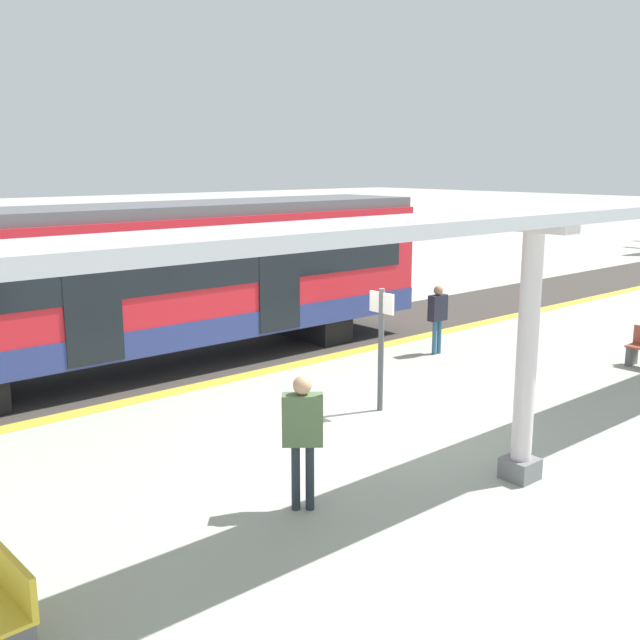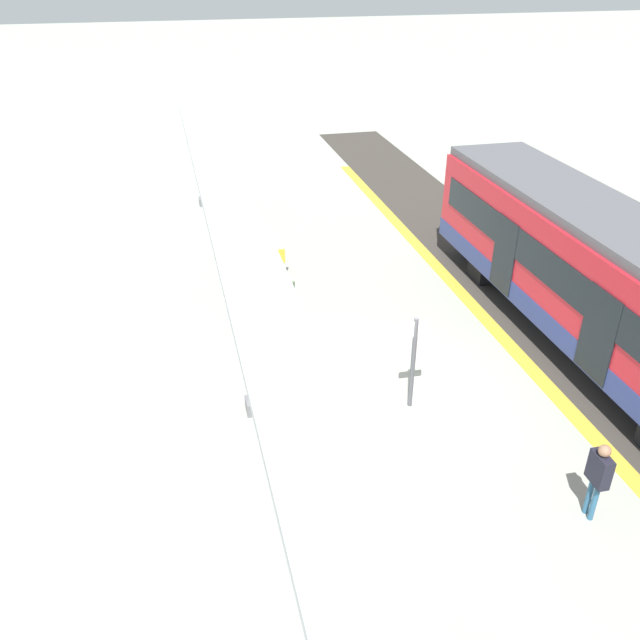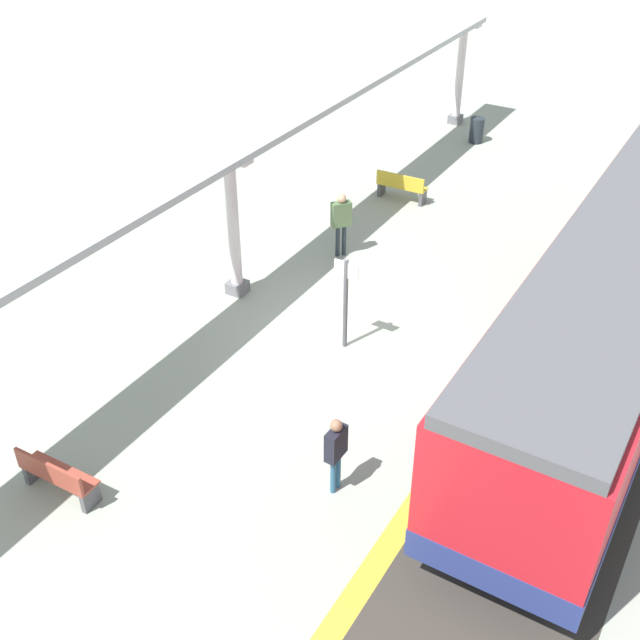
% 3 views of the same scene
% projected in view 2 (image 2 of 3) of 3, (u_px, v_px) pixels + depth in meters
% --- Properties ---
extents(ground_plane, '(176.00, 176.00, 0.00)m').
position_uv_depth(ground_plane, '(399.00, 396.00, 14.95)').
color(ground_plane, '#989F90').
extents(tactile_edge_strip, '(0.41, 34.92, 0.01)m').
position_uv_depth(tactile_edge_strip, '(538.00, 376.00, 15.64)').
color(tactile_edge_strip, gold).
rests_on(tactile_edge_strip, ground).
extents(trackbed, '(3.20, 46.92, 0.01)m').
position_uv_depth(trackbed, '(605.00, 366.00, 16.00)').
color(trackbed, '#38332D').
rests_on(trackbed, ground).
extents(train_near_carriage, '(2.65, 12.78, 3.48)m').
position_uv_depth(train_near_carriage, '(596.00, 279.00, 15.98)').
color(train_near_carriage, red).
rests_on(train_near_carriage, ground).
extents(canopy_pillar_nearest, '(1.10, 0.44, 3.56)m').
position_uv_depth(canopy_pillar_nearest, '(201.00, 159.00, 25.02)').
color(canopy_pillar_nearest, slate).
rests_on(canopy_pillar_nearest, ground).
extents(canopy_pillar_second, '(1.10, 0.44, 3.56)m').
position_uv_depth(canopy_pillar_second, '(252.00, 340.00, 13.57)').
color(canopy_pillar_second, slate).
rests_on(canopy_pillar_second, ground).
extents(canopy_beam, '(1.20, 28.12, 0.16)m').
position_uv_depth(canopy_beam, '(249.00, 261.00, 12.54)').
color(canopy_beam, '#A8AAB2').
rests_on(canopy_beam, canopy_pillar_nearest).
extents(bench_mid_platform, '(1.51, 0.49, 0.86)m').
position_uv_depth(bench_mid_platform, '(260.00, 263.00, 20.13)').
color(bench_mid_platform, gold).
rests_on(bench_mid_platform, ground).
extents(trash_bin, '(0.48, 0.48, 0.86)m').
position_uv_depth(trash_bin, '(243.00, 203.00, 24.80)').
color(trash_bin, '#222930').
rests_on(trash_bin, ground).
extents(platform_info_sign, '(0.56, 0.10, 2.20)m').
position_uv_depth(platform_info_sign, '(414.00, 354.00, 13.99)').
color(platform_info_sign, '#4C4C51').
rests_on(platform_info_sign, ground).
extents(passenger_waiting_near_edge, '(0.22, 0.46, 1.59)m').
position_uv_depth(passenger_waiting_near_edge, '(599.00, 473.00, 11.32)').
color(passenger_waiting_near_edge, '#2B5A7B').
rests_on(passenger_waiting_near_edge, ground).
extents(passenger_by_the_benches, '(0.50, 0.54, 1.76)m').
position_uv_depth(passenger_by_the_benches, '(286.00, 300.00, 16.62)').
color(passenger_by_the_benches, '#222C32').
rests_on(passenger_by_the_benches, ground).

